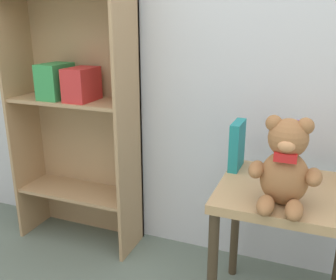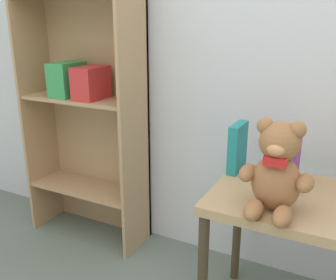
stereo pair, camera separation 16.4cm
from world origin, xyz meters
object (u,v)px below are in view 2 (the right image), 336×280
teddy_bear (276,171)px  book_standing_teal (237,148)px  display_table (283,218)px  book_standing_purple (295,155)px  bookshelf_side (85,79)px

teddy_bear → book_standing_teal: bearing=127.5°
teddy_bear → display_table: bearing=83.5°
book_standing_purple → bookshelf_side: bearing=173.8°
display_table → book_standing_teal: 0.35m
bookshelf_side → display_table: bearing=-13.1°
bookshelf_side → book_standing_teal: bearing=-7.9°
book_standing_teal → display_table: bearing=-29.6°
book_standing_teal → teddy_bear: bearing=-51.3°
display_table → book_standing_teal: (-0.24, 0.14, 0.21)m
bookshelf_side → book_standing_teal: bookshelf_side is taller
bookshelf_side → book_standing_purple: size_ratio=7.14×
book_standing_purple → teddy_bear: bearing=-92.8°
bookshelf_side → teddy_bear: bearing=-20.1°
display_table → book_standing_purple: 0.25m
display_table → teddy_bear: teddy_bear is taller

